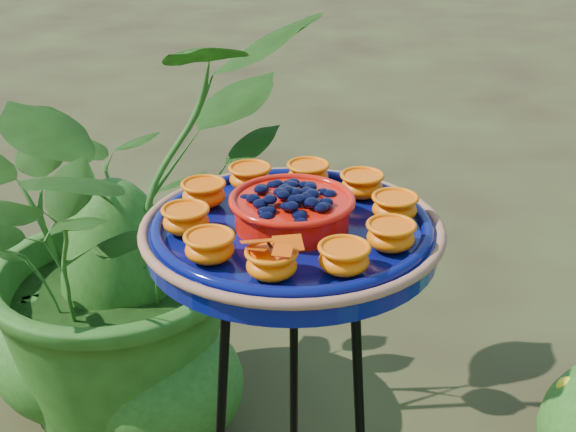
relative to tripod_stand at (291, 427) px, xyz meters
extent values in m
torus|color=black|center=(0.00, 0.00, 0.31)|extent=(0.25, 0.25, 0.01)
cylinder|color=black|center=(-0.01, 0.13, -0.09)|extent=(0.02, 0.08, 0.79)
cylinder|color=#070D52|center=(0.00, 0.00, 0.33)|extent=(0.44, 0.44, 0.04)
torus|color=#965944|center=(0.00, 0.00, 0.35)|extent=(0.42, 0.42, 0.01)
torus|color=#070D52|center=(0.00, 0.00, 0.35)|extent=(0.39, 0.39, 0.02)
cylinder|color=red|center=(0.00, 0.00, 0.37)|extent=(0.17, 0.17, 0.04)
torus|color=red|center=(0.00, 0.00, 0.39)|extent=(0.17, 0.17, 0.01)
ellipsoid|color=black|center=(0.00, 0.00, 0.40)|extent=(0.14, 0.14, 0.03)
ellipsoid|color=#FF6102|center=(0.14, 0.04, 0.37)|extent=(0.06, 0.06, 0.03)
cylinder|color=orange|center=(0.14, 0.04, 0.38)|extent=(0.06, 0.06, 0.01)
ellipsoid|color=#FF6102|center=(0.09, 0.11, 0.37)|extent=(0.06, 0.06, 0.03)
cylinder|color=orange|center=(0.09, 0.11, 0.38)|extent=(0.06, 0.06, 0.01)
ellipsoid|color=#FF6102|center=(0.01, 0.15, 0.37)|extent=(0.06, 0.06, 0.03)
cylinder|color=orange|center=(0.01, 0.15, 0.38)|extent=(0.06, 0.06, 0.01)
ellipsoid|color=#FF6102|center=(-0.08, 0.12, 0.37)|extent=(0.06, 0.06, 0.03)
cylinder|color=orange|center=(-0.08, 0.12, 0.38)|extent=(0.06, 0.06, 0.01)
ellipsoid|color=#FF6102|center=(-0.14, 0.05, 0.37)|extent=(0.06, 0.06, 0.03)
cylinder|color=orange|center=(-0.14, 0.05, 0.38)|extent=(0.06, 0.06, 0.01)
ellipsoid|color=#FF6102|center=(-0.14, -0.04, 0.37)|extent=(0.06, 0.06, 0.03)
cylinder|color=orange|center=(-0.14, -0.04, 0.38)|extent=(0.06, 0.06, 0.01)
ellipsoid|color=#FF6102|center=(-0.09, -0.11, 0.37)|extent=(0.06, 0.06, 0.03)
cylinder|color=orange|center=(-0.09, -0.11, 0.38)|extent=(0.06, 0.06, 0.01)
ellipsoid|color=#FF6102|center=(-0.01, -0.15, 0.37)|extent=(0.06, 0.06, 0.03)
cylinder|color=orange|center=(-0.01, -0.15, 0.38)|extent=(0.06, 0.06, 0.01)
ellipsoid|color=#FF6102|center=(0.08, -0.12, 0.37)|extent=(0.06, 0.06, 0.03)
cylinder|color=orange|center=(0.08, -0.12, 0.38)|extent=(0.06, 0.06, 0.01)
ellipsoid|color=#FF6102|center=(0.14, -0.05, 0.37)|extent=(0.06, 0.06, 0.03)
cylinder|color=orange|center=(0.14, -0.05, 0.38)|extent=(0.06, 0.06, 0.01)
cylinder|color=black|center=(-0.01, -0.15, 0.39)|extent=(0.01, 0.02, 0.00)
cube|color=#FF6005|center=(-0.03, -0.14, 0.40)|extent=(0.04, 0.04, 0.01)
cube|color=#FF6005|center=(0.01, -0.14, 0.40)|extent=(0.04, 0.04, 0.01)
imported|color=#224913|center=(-0.49, 0.63, 0.01)|extent=(1.11, 1.16, 0.99)
camera|label=1|loc=(0.12, -0.99, 0.84)|focal=50.00mm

